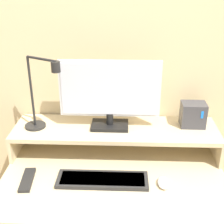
{
  "coord_description": "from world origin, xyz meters",
  "views": [
    {
      "loc": [
        0.04,
        -0.9,
        1.65
      ],
      "look_at": [
        -0.01,
        0.38,
        1.06
      ],
      "focal_mm": 50.0,
      "sensor_mm": 36.0,
      "label": 1
    }
  ],
  "objects": [
    {
      "name": "remote_control",
      "position": [
        -0.4,
        0.26,
        0.76
      ],
      "size": [
        0.07,
        0.17,
        0.02
      ],
      "color": "black",
      "rests_on": "desk"
    },
    {
      "name": "monitor",
      "position": [
        -0.03,
        0.55,
        1.08
      ],
      "size": [
        0.51,
        0.13,
        0.36
      ],
      "color": "black",
      "rests_on": "monitor_shelf"
    },
    {
      "name": "monitor_shelf",
      "position": [
        0.0,
        0.54,
        0.87
      ],
      "size": [
        1.06,
        0.29,
        0.14
      ],
      "color": "beige",
      "rests_on": "desk"
    },
    {
      "name": "router_dock",
      "position": [
        0.4,
        0.58,
        0.96
      ],
      "size": [
        0.13,
        0.1,
        0.13
      ],
      "color": "#3D3D42",
      "rests_on": "monitor_shelf"
    },
    {
      "name": "wall_back",
      "position": [
        0.0,
        0.72,
        1.25
      ],
      "size": [
        6.0,
        0.05,
        2.5
      ],
      "color": "beige",
      "rests_on": "ground_plane"
    },
    {
      "name": "desk_lamp",
      "position": [
        -0.37,
        0.51,
        1.06
      ],
      "size": [
        0.22,
        0.15,
        0.38
      ],
      "color": "black",
      "rests_on": "monitor_shelf"
    },
    {
      "name": "mouse",
      "position": [
        0.23,
        0.26,
        0.76
      ],
      "size": [
        0.05,
        0.09,
        0.03
      ],
      "color": "white",
      "rests_on": "desk"
    },
    {
      "name": "desk",
      "position": [
        0.0,
        0.34,
        0.52
      ],
      "size": [
        1.06,
        0.69,
        0.75
      ],
      "color": "beige",
      "rests_on": "ground_plane"
    },
    {
      "name": "keyboard",
      "position": [
        -0.05,
        0.27,
        0.76
      ],
      "size": [
        0.42,
        0.13,
        0.02
      ],
      "color": "#282828",
      "rests_on": "desk"
    }
  ]
}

